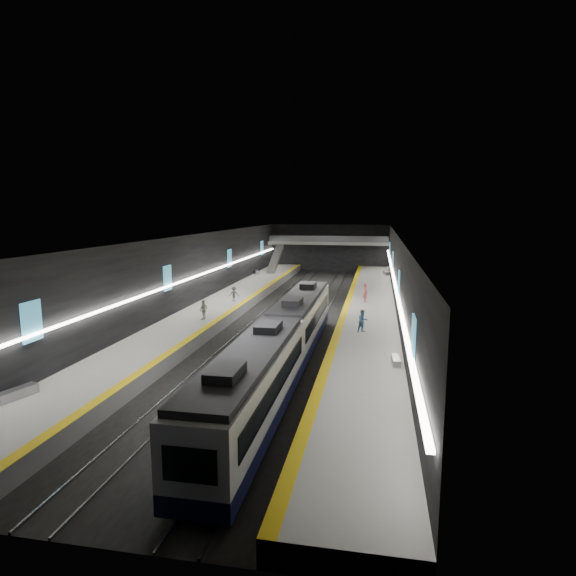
% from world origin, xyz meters
% --- Properties ---
extents(ground, '(70.00, 70.00, 0.00)m').
position_xyz_m(ground, '(0.00, 0.00, 0.00)').
color(ground, black).
rests_on(ground, ground).
extents(ceiling, '(20.00, 70.00, 0.04)m').
position_xyz_m(ceiling, '(0.00, 0.00, 8.00)').
color(ceiling, beige).
rests_on(ceiling, wall_left).
extents(wall_left, '(0.04, 70.00, 8.00)m').
position_xyz_m(wall_left, '(-10.00, 0.00, 4.00)').
color(wall_left, black).
rests_on(wall_left, ground).
extents(wall_right, '(0.04, 70.00, 8.00)m').
position_xyz_m(wall_right, '(10.00, 0.00, 4.00)').
color(wall_right, black).
rests_on(wall_right, ground).
extents(wall_back, '(20.00, 0.04, 8.00)m').
position_xyz_m(wall_back, '(0.00, 35.00, 4.00)').
color(wall_back, black).
rests_on(wall_back, ground).
extents(wall_front, '(20.00, 0.04, 8.00)m').
position_xyz_m(wall_front, '(0.00, -35.00, 4.00)').
color(wall_front, black).
rests_on(wall_front, ground).
extents(platform_left, '(5.00, 70.00, 1.00)m').
position_xyz_m(platform_left, '(-7.50, 0.00, 0.50)').
color(platform_left, slate).
rests_on(platform_left, ground).
extents(tile_surface_left, '(5.00, 70.00, 0.02)m').
position_xyz_m(tile_surface_left, '(-7.50, 0.00, 1.01)').
color(tile_surface_left, '#B2B2AD').
rests_on(tile_surface_left, platform_left).
extents(tactile_strip_left, '(0.60, 70.00, 0.02)m').
position_xyz_m(tactile_strip_left, '(-5.30, 0.00, 1.02)').
color(tactile_strip_left, yellow).
rests_on(tactile_strip_left, platform_left).
extents(platform_right, '(5.00, 70.00, 1.00)m').
position_xyz_m(platform_right, '(7.50, 0.00, 0.50)').
color(platform_right, slate).
rests_on(platform_right, ground).
extents(tile_surface_right, '(5.00, 70.00, 0.02)m').
position_xyz_m(tile_surface_right, '(7.50, 0.00, 1.01)').
color(tile_surface_right, '#B2B2AD').
rests_on(tile_surface_right, platform_right).
extents(tactile_strip_right, '(0.60, 70.00, 0.02)m').
position_xyz_m(tactile_strip_right, '(5.30, 0.00, 1.02)').
color(tactile_strip_right, yellow).
rests_on(tactile_strip_right, platform_right).
extents(rails, '(6.52, 70.00, 0.12)m').
position_xyz_m(rails, '(-0.00, 0.00, 0.06)').
color(rails, gray).
rests_on(rails, ground).
extents(train, '(2.69, 30.05, 3.60)m').
position_xyz_m(train, '(2.50, -18.73, 2.20)').
color(train, black).
rests_on(train, ground).
extents(ad_posters, '(19.94, 53.50, 2.20)m').
position_xyz_m(ad_posters, '(-0.00, 1.00, 4.50)').
color(ad_posters, '#45A5CF').
rests_on(ad_posters, wall_left).
extents(cove_light_left, '(0.25, 68.60, 0.12)m').
position_xyz_m(cove_light_left, '(-9.80, 0.00, 3.80)').
color(cove_light_left, white).
rests_on(cove_light_left, wall_left).
extents(cove_light_right, '(0.25, 68.60, 0.12)m').
position_xyz_m(cove_light_right, '(9.80, 0.00, 3.80)').
color(cove_light_right, white).
rests_on(cove_light_right, wall_right).
extents(mezzanine_bridge, '(20.00, 3.00, 1.50)m').
position_xyz_m(mezzanine_bridge, '(0.00, 32.93, 5.04)').
color(mezzanine_bridge, gray).
rests_on(mezzanine_bridge, wall_left).
extents(escalator, '(1.20, 7.50, 3.92)m').
position_xyz_m(escalator, '(-7.50, 26.00, 2.90)').
color(escalator, '#99999E').
rests_on(escalator, platform_left).
extents(bench_left_near, '(1.12, 2.15, 0.51)m').
position_xyz_m(bench_left_near, '(-9.50, -26.97, 1.25)').
color(bench_left_near, '#99999E').
rests_on(bench_left_near, platform_left).
extents(bench_left_far, '(1.32, 2.09, 0.50)m').
position_xyz_m(bench_left_far, '(-9.50, 21.79, 1.25)').
color(bench_left_far, '#99999E').
rests_on(bench_left_far, platform_left).
extents(bench_right_near, '(0.55, 1.70, 0.41)m').
position_xyz_m(bench_right_near, '(9.50, -17.80, 1.21)').
color(bench_right_near, '#99999E').
rests_on(bench_right_near, platform_right).
extents(bench_right_far, '(0.93, 2.09, 0.49)m').
position_xyz_m(bench_right_far, '(9.48, 24.52, 1.25)').
color(bench_right_far, '#99999E').
rests_on(bench_right_far, platform_right).
extents(passenger_right_a, '(0.69, 0.83, 1.94)m').
position_xyz_m(passenger_right_a, '(7.03, 2.27, 1.97)').
color(passenger_right_a, '#C94B4E').
rests_on(passenger_right_a, platform_right).
extents(passenger_right_b, '(1.10, 1.05, 1.78)m').
position_xyz_m(passenger_right_b, '(7.20, -10.37, 1.89)').
color(passenger_right_b, '#4E78A9').
rests_on(passenger_right_b, platform_right).
extents(passenger_left_a, '(0.68, 1.10, 1.74)m').
position_xyz_m(passenger_left_a, '(-6.46, -8.50, 1.87)').
color(passenger_left_a, '#BCB6AC').
rests_on(passenger_left_a, platform_left).
extents(passenger_left_b, '(1.10, 0.80, 1.52)m').
position_xyz_m(passenger_left_b, '(-6.40, 0.21, 1.76)').
color(passenger_left_b, '#45464E').
rests_on(passenger_left_b, platform_left).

